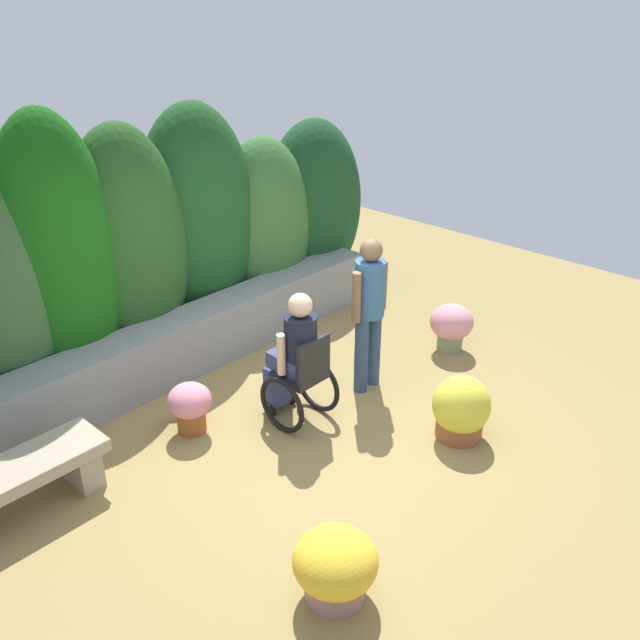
{
  "coord_description": "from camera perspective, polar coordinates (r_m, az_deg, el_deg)",
  "views": [
    {
      "loc": [
        -3.69,
        -3.6,
        3.76
      ],
      "look_at": [
        0.56,
        0.34,
        0.85
      ],
      "focal_mm": 37.84,
      "sensor_mm": 36.0,
      "label": 1
    }
  ],
  "objects": [
    {
      "name": "ground_plane",
      "position": [
        6.38,
        -1.16,
        -9.45
      ],
      "size": [
        11.6,
        11.6,
        0.0
      ],
      "primitive_type": "plane",
      "color": "olive"
    },
    {
      "name": "stone_retaining_wall",
      "position": [
        7.33,
        -10.95,
        -1.81
      ],
      "size": [
        5.22,
        0.44,
        0.65
      ],
      "primitive_type": "cube",
      "color": "gray",
      "rests_on": "ground"
    },
    {
      "name": "hedge_backdrop",
      "position": [
        7.32,
        -15.37,
        5.96
      ],
      "size": [
        6.54,
        1.2,
        2.93
      ],
      "color": "#185E28",
      "rests_on": "ground"
    },
    {
      "name": "stone_bench",
      "position": [
        5.84,
        -24.2,
        -12.42
      ],
      "size": [
        1.39,
        0.47,
        0.45
      ],
      "rotation": [
        0.0,
        0.0,
        0.06
      ],
      "color": "#9F917B",
      "rests_on": "ground"
    },
    {
      "name": "person_in_wheelchair",
      "position": [
        6.23,
        -1.98,
        -3.58
      ],
      "size": [
        0.53,
        0.66,
        1.33
      ],
      "rotation": [
        0.0,
        0.0,
        0.0
      ],
      "color": "black",
      "rests_on": "ground"
    },
    {
      "name": "person_standing_companion",
      "position": [
        6.62,
        4.19,
        1.24
      ],
      "size": [
        0.49,
        0.3,
        1.61
      ],
      "rotation": [
        0.0,
        0.0,
        0.06
      ],
      "color": "navy",
      "rests_on": "ground"
    },
    {
      "name": "flower_pot_purple_near",
      "position": [
        4.79,
        1.3,
        -20.09
      ],
      "size": [
        0.58,
        0.58,
        0.52
      ],
      "color": "#936C65",
      "rests_on": "ground"
    },
    {
      "name": "flower_pot_terracotta_by_wall",
      "position": [
        7.72,
        11.04,
        -0.43
      ],
      "size": [
        0.49,
        0.49,
        0.55
      ],
      "color": "gray",
      "rests_on": "ground"
    },
    {
      "name": "flower_pot_red_accent",
      "position": [
        6.36,
        -10.94,
        -7.07
      ],
      "size": [
        0.41,
        0.41,
        0.49
      ],
      "color": "brown",
      "rests_on": "ground"
    },
    {
      "name": "flower_pot_small_foreground",
      "position": [
        6.31,
        11.83,
        -7.43
      ],
      "size": [
        0.53,
        0.53,
        0.61
      ],
      "color": "brown",
      "rests_on": "ground"
    }
  ]
}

